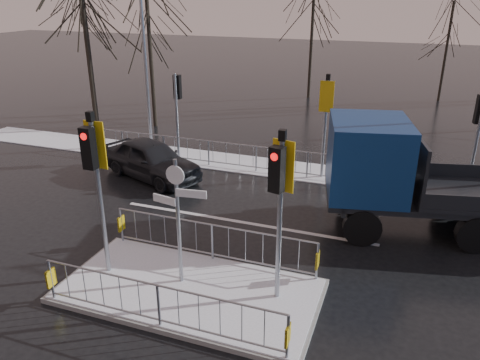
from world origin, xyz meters
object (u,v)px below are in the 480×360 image
(car_far_lane, at_px, (151,159))
(street_lamp_left, at_px, (145,43))
(traffic_island, at_px, (189,279))
(flatbed_truck, at_px, (402,174))

(car_far_lane, xyz_separation_m, street_lamp_left, (-1.92, 3.37, 3.77))
(traffic_island, distance_m, street_lamp_left, 12.17)
(traffic_island, relative_size, flatbed_truck, 0.81)
(street_lamp_left, bearing_deg, traffic_island, -55.93)
(traffic_island, relative_size, street_lamp_left, 0.73)
(car_far_lane, relative_size, flatbed_truck, 0.57)
(flatbed_truck, bearing_deg, car_far_lane, 172.89)
(traffic_island, bearing_deg, street_lamp_left, 124.07)
(traffic_island, xyz_separation_m, car_far_lane, (-4.50, 6.12, 0.33))
(traffic_island, bearing_deg, car_far_lane, 126.32)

